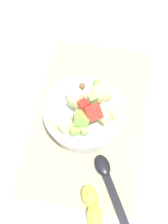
{
  "coord_description": "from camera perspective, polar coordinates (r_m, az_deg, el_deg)",
  "views": [
    {
      "loc": [
        0.33,
        0.04,
        0.69
      ],
      "look_at": [
        0.01,
        -0.01,
        0.05
      ],
      "focal_mm": 44.29,
      "sensor_mm": 36.0,
      "label": 1
    }
  ],
  "objects": [
    {
      "name": "ground_plane",
      "position": [
        0.76,
        1.17,
        -0.79
      ],
      "size": [
        2.4,
        2.4,
        0.0
      ],
      "primitive_type": "plane",
      "color": "silver"
    },
    {
      "name": "placemat",
      "position": [
        0.76,
        1.17,
        -0.7
      ],
      "size": [
        0.5,
        0.3,
        0.01
      ],
      "primitive_type": "cube",
      "color": "tan",
      "rests_on": "ground_plane"
    },
    {
      "name": "salad_bowl",
      "position": [
        0.72,
        0.03,
        -0.2
      ],
      "size": [
        0.21,
        0.21,
        0.12
      ],
      "color": "white",
      "rests_on": "placemat"
    },
    {
      "name": "banana_whole",
      "position": [
        0.67,
        1.9,
        -20.84
      ],
      "size": [
        0.15,
        0.08,
        0.04
      ],
      "color": "yellow",
      "rests_on": "ground_plane"
    },
    {
      "name": "serving_spoon",
      "position": [
        0.69,
        5.36,
        -14.68
      ],
      "size": [
        0.21,
        0.14,
        0.01
      ],
      "color": "black",
      "rests_on": "placemat"
    }
  ]
}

